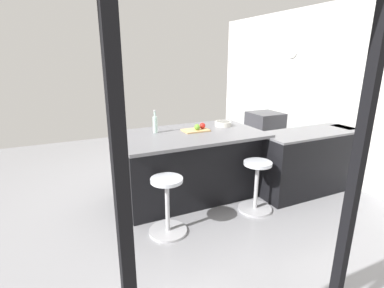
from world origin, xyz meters
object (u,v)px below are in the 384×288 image
apple_green (197,127)px  apple_red (202,126)px  kitchen_island (189,164)px  stool_middle (167,207)px  fruit_bowl (223,123)px  oven_range (264,134)px  cutting_board (196,130)px  water_bottle (155,124)px  stool_by_window (256,188)px

apple_green → apple_red: bearing=-160.1°
kitchen_island → stool_middle: (0.61, 0.75, -0.16)m
apple_green → fruit_bowl: apple_green is taller
stool_middle → apple_green: (-0.74, -0.75, 0.70)m
oven_range → fruit_bowl: 1.85m
apple_green → cutting_board: bearing=-68.3°
water_bottle → fruit_bowl: bearing=177.7°
stool_by_window → fruit_bowl: fruit_bowl is taller
cutting_board → fruit_bowl: 0.51m
apple_red → fruit_bowl: (-0.39, -0.09, -0.02)m
stool_middle → cutting_board: (-0.73, -0.78, 0.64)m
stool_by_window → water_bottle: bearing=-41.5°
apple_red → fruit_bowl: size_ratio=0.35×
apple_red → cutting_board: bearing=5.3°
water_bottle → stool_by_window: bearing=138.5°
oven_range → apple_green: apple_green is taller
stool_by_window → apple_red: 1.12m
kitchen_island → apple_red: size_ratio=22.93×
fruit_bowl → kitchen_island: bearing=11.6°
stool_by_window → cutting_board: bearing=-57.4°
kitchen_island → water_bottle: size_ratio=6.23×
stool_by_window → cutting_board: (0.50, -0.78, 0.64)m
apple_green → water_bottle: water_bottle is taller
fruit_bowl → stool_middle: bearing=35.6°
kitchen_island → cutting_board: (-0.11, -0.02, 0.48)m
kitchen_island → apple_green: (-0.12, 0.00, 0.53)m
stool_by_window → apple_green: 1.14m
stool_middle → stool_by_window: bearing=180.0°
kitchen_island → cutting_board: cutting_board is taller
cutting_board → apple_red: (-0.11, -0.01, 0.05)m
apple_red → oven_range: bearing=-152.9°
kitchen_island → fruit_bowl: size_ratio=7.98×
stool_by_window → water_bottle: size_ratio=2.16×
kitchen_island → apple_red: bearing=-171.1°
cutting_board → oven_range: bearing=-154.0°
cutting_board → water_bottle: water_bottle is taller
fruit_bowl → apple_green: bearing=14.5°
kitchen_island → apple_red: (-0.22, -0.04, 0.53)m
fruit_bowl → oven_range: bearing=-149.8°
fruit_bowl → stool_by_window: bearing=89.7°
stool_middle → apple_green: 1.26m
oven_range → stool_middle: (2.76, 1.77, -0.13)m
oven_range → water_bottle: size_ratio=2.85×
cutting_board → water_bottle: (0.54, -0.14, 0.11)m
apple_red → apple_green: bearing=19.9°
kitchen_island → cutting_board: 0.50m
stool_middle → water_bottle: size_ratio=2.16×
oven_range → stool_by_window: bearing=49.2°
kitchen_island → fruit_bowl: 0.81m
water_bottle → fruit_bowl: water_bottle is taller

